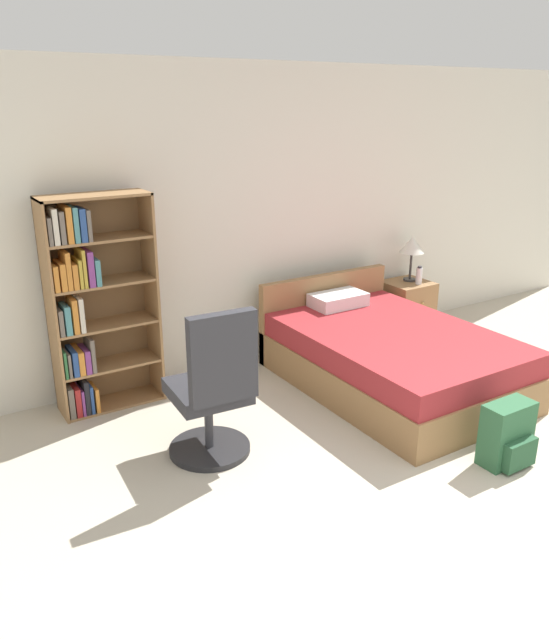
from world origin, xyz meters
The scene contains 8 objects.
wall_back centered at (0.00, 3.23, 1.30)m, with size 9.00×0.06×2.60m.
bookshelf centered at (-1.51, 2.95, 0.84)m, with size 0.79×0.31×1.66m.
bed centered at (0.68, 2.07, 0.26)m, with size 1.39×2.03×0.75m.
office_chair centered at (-1.08, 1.80, 0.48)m, with size 0.56×0.61×1.09m.
nightstand centered at (1.71, 2.94, 0.27)m, with size 0.45×0.45×0.54m.
table_lamp centered at (1.76, 2.98, 0.90)m, with size 0.25×0.25×0.46m.
water_bottle centered at (1.75, 2.84, 0.62)m, with size 0.06×0.06×0.18m.
backpack_green centered at (0.53, 0.73, 0.20)m, with size 0.35×0.24×0.43m.
Camera 1 is at (-2.68, -1.53, 2.29)m, focal length 35.00 mm.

